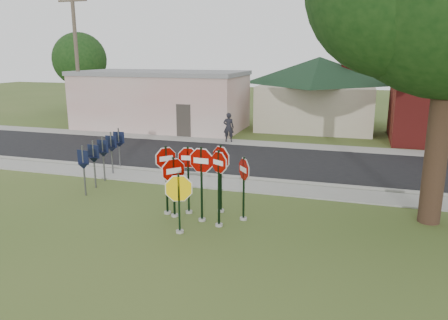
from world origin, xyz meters
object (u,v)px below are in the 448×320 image
(stop_sign_left, at_px, (174,179))
(utility_pole_near, at_px, (77,60))
(stop_sign_yellow, at_px, (179,197))
(stop_sign_center, at_px, (201,173))
(pedestrian, at_px, (229,127))

(stop_sign_left, bearing_deg, utility_pole_near, 133.94)
(stop_sign_yellow, xyz_separation_m, stop_sign_left, (-0.71, 1.24, 0.15))
(utility_pole_near, bearing_deg, stop_sign_yellow, -47.03)
(stop_sign_center, relative_size, pedestrian, 1.45)
(utility_pole_near, xyz_separation_m, pedestrian, (11.34, -0.98, -4.00))
(stop_sign_center, bearing_deg, pedestrian, 102.91)
(stop_sign_center, relative_size, stop_sign_yellow, 1.30)
(utility_pole_near, bearing_deg, stop_sign_center, -44.11)
(utility_pole_near, height_order, pedestrian, utility_pole_near)
(stop_sign_yellow, bearing_deg, stop_sign_center, 74.31)
(stop_sign_center, xyz_separation_m, pedestrian, (-2.95, 12.88, -0.69))
(pedestrian, bearing_deg, stop_sign_yellow, 89.29)
(stop_sign_center, distance_m, stop_sign_left, 1.09)
(stop_sign_yellow, distance_m, utility_pole_near, 20.85)
(stop_sign_yellow, relative_size, pedestrian, 1.11)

